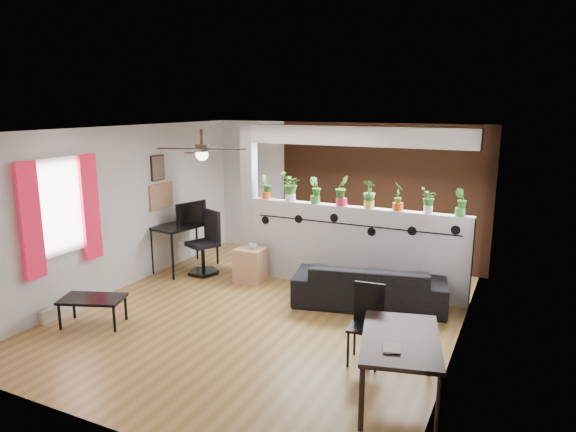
# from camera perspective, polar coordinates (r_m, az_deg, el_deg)

# --- Properties ---
(room_shell) EXTENTS (6.30, 7.10, 2.90)m
(room_shell) POSITION_cam_1_polar(r_m,az_deg,el_deg) (7.09, -2.57, -0.96)
(room_shell) COLOR brown
(room_shell) RESTS_ON ground
(partition_wall) EXTENTS (3.60, 0.18, 1.35)m
(partition_wall) POSITION_cam_1_polar(r_m,az_deg,el_deg) (8.29, 7.32, -3.56)
(partition_wall) COLOR #BCBCC1
(partition_wall) RESTS_ON ground
(ceiling_header) EXTENTS (3.60, 0.18, 0.30)m
(ceiling_header) POSITION_cam_1_polar(r_m,az_deg,el_deg) (7.99, 7.67, 8.79)
(ceiling_header) COLOR white
(ceiling_header) RESTS_ON room_shell
(pier_column) EXTENTS (0.22, 0.20, 2.60)m
(pier_column) POSITION_cam_1_polar(r_m,az_deg,el_deg) (8.91, -4.30, 1.77)
(pier_column) COLOR #BCBCC1
(pier_column) RESTS_ON ground
(brick_panel) EXTENTS (3.90, 0.05, 2.60)m
(brick_panel) POSITION_cam_1_polar(r_m,az_deg,el_deg) (9.52, 10.24, 2.29)
(brick_panel) COLOR #A0532E
(brick_panel) RESTS_ON ground
(vine_decal) EXTENTS (3.31, 0.01, 0.30)m
(vine_decal) POSITION_cam_1_polar(r_m,az_deg,el_deg) (8.10, 7.18, -0.97)
(vine_decal) COLOR black
(vine_decal) RESTS_ON partition_wall
(window_assembly) EXTENTS (0.09, 1.30, 1.55)m
(window_assembly) POSITION_cam_1_polar(r_m,az_deg,el_deg) (7.73, -23.97, 0.67)
(window_assembly) COLOR white
(window_assembly) RESTS_ON room_shell
(baseboard_heater) EXTENTS (0.08, 1.00, 0.18)m
(baseboard_heater) POSITION_cam_1_polar(r_m,az_deg,el_deg) (8.11, -23.00, -9.21)
(baseboard_heater) COLOR silver
(baseboard_heater) RESTS_ON ground
(corkboard) EXTENTS (0.03, 0.60, 0.45)m
(corkboard) POSITION_cam_1_polar(r_m,az_deg,el_deg) (9.28, -13.89, 2.18)
(corkboard) COLOR #9A6C4A
(corkboard) RESTS_ON room_shell
(framed_art) EXTENTS (0.03, 0.34, 0.44)m
(framed_art) POSITION_cam_1_polar(r_m,az_deg,el_deg) (9.17, -14.26, 5.21)
(framed_art) COLOR #8C7259
(framed_art) RESTS_ON room_shell
(ceiling_fan) EXTENTS (1.19, 1.19, 0.43)m
(ceiling_fan) POSITION_cam_1_polar(r_m,az_deg,el_deg) (7.10, -9.55, 7.19)
(ceiling_fan) COLOR black
(ceiling_fan) RESTS_ON room_shell
(potted_plant_0) EXTENTS (0.26, 0.27, 0.41)m
(potted_plant_0) POSITION_cam_1_polar(r_m,az_deg,el_deg) (8.70, -2.44, 3.33)
(potted_plant_0) COLOR #E1561A
(potted_plant_0) RESTS_ON partition_wall
(potted_plant_1) EXTENTS (0.21, 0.26, 0.48)m
(potted_plant_1) POSITION_cam_1_polar(r_m,az_deg,el_deg) (8.50, 0.25, 3.36)
(potted_plant_1) COLOR white
(potted_plant_1) RESTS_ON partition_wall
(potted_plant_2) EXTENTS (0.27, 0.25, 0.43)m
(potted_plant_2) POSITION_cam_1_polar(r_m,az_deg,el_deg) (8.32, 3.06, 2.97)
(potted_plant_2) COLOR #42832F
(potted_plant_2) RESTS_ON partition_wall
(potted_plant_3) EXTENTS (0.32, 0.32, 0.48)m
(potted_plant_3) POSITION_cam_1_polar(r_m,az_deg,el_deg) (8.15, 5.99, 2.91)
(potted_plant_3) COLOR red
(potted_plant_3) RESTS_ON partition_wall
(potted_plant_4) EXTENTS (0.25, 0.21, 0.43)m
(potted_plant_4) POSITION_cam_1_polar(r_m,az_deg,el_deg) (8.02, 9.03, 2.50)
(potted_plant_4) COLOR gold
(potted_plant_4) RESTS_ON partition_wall
(potted_plant_5) EXTENTS (0.27, 0.29, 0.44)m
(potted_plant_5) POSITION_cam_1_polar(r_m,az_deg,el_deg) (7.90, 12.16, 2.25)
(potted_plant_5) COLOR #DC4C19
(potted_plant_5) RESTS_ON partition_wall
(potted_plant_6) EXTENTS (0.16, 0.20, 0.38)m
(potted_plant_6) POSITION_cam_1_polar(r_m,az_deg,el_deg) (7.82, 15.36, 1.75)
(potted_plant_6) COLOR white
(potted_plant_6) RESTS_ON partition_wall
(potted_plant_7) EXTENTS (0.21, 0.17, 0.40)m
(potted_plant_7) POSITION_cam_1_polar(r_m,az_deg,el_deg) (7.75, 18.64, 1.52)
(potted_plant_7) COLOR #388F34
(potted_plant_7) RESTS_ON partition_wall
(sofa) EXTENTS (2.23, 1.27, 0.62)m
(sofa) POSITION_cam_1_polar(r_m,az_deg,el_deg) (7.74, 9.03, -7.63)
(sofa) COLOR black
(sofa) RESTS_ON ground
(cube_shelf) EXTENTS (0.49, 0.44, 0.57)m
(cube_shelf) POSITION_cam_1_polar(r_m,az_deg,el_deg) (8.67, -4.20, -5.43)
(cube_shelf) COLOR tan
(cube_shelf) RESTS_ON ground
(cup) EXTENTS (0.16, 0.16, 0.10)m
(cup) POSITION_cam_1_polar(r_m,az_deg,el_deg) (8.55, -3.94, -3.33)
(cup) COLOR gray
(cup) RESTS_ON cube_shelf
(computer_desk) EXTENTS (0.80, 1.26, 0.85)m
(computer_desk) POSITION_cam_1_polar(r_m,az_deg,el_deg) (9.35, -11.42, -1.30)
(computer_desk) COLOR black
(computer_desk) RESTS_ON ground
(monitor) EXTENTS (0.36, 0.16, 0.21)m
(monitor) POSITION_cam_1_polar(r_m,az_deg,el_deg) (9.42, -10.92, -0.02)
(monitor) COLOR black
(monitor) RESTS_ON computer_desk
(office_chair) EXTENTS (0.60, 0.61, 1.10)m
(office_chair) POSITION_cam_1_polar(r_m,az_deg,el_deg) (9.10, -9.11, -3.41)
(office_chair) COLOR black
(office_chair) RESTS_ON ground
(dining_table) EXTENTS (1.03, 1.39, 0.68)m
(dining_table) POSITION_cam_1_polar(r_m,az_deg,el_deg) (5.35, 12.40, -13.74)
(dining_table) COLOR black
(dining_table) RESTS_ON ground
(book) EXTENTS (0.22, 0.26, 0.02)m
(book) POSITION_cam_1_polar(r_m,az_deg,el_deg) (5.07, 10.49, -14.14)
(book) COLOR gray
(book) RESTS_ON dining_table
(folding_chair) EXTENTS (0.40, 0.40, 0.92)m
(folding_chair) POSITION_cam_1_polar(r_m,az_deg,el_deg) (6.08, 8.81, -10.94)
(folding_chair) COLOR black
(folding_chair) RESTS_ON ground
(coffee_table) EXTENTS (0.94, 0.72, 0.39)m
(coffee_table) POSITION_cam_1_polar(r_m,az_deg,el_deg) (7.47, -20.92, -8.77)
(coffee_table) COLOR black
(coffee_table) RESTS_ON ground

